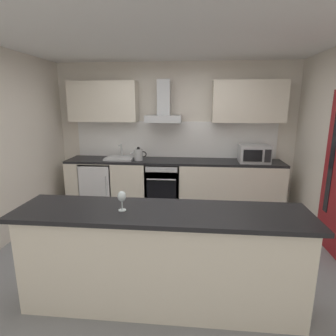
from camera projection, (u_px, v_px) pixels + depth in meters
The scene contains 14 objects.
ground at pixel (163, 257), 3.46m from camera, with size 5.32×4.94×0.02m, color gray.
ceiling at pixel (162, 32), 2.87m from camera, with size 5.32×4.94×0.02m, color white.
wall_back at pixel (175, 135), 5.13m from camera, with size 5.32×0.12×2.60m, color silver.
backsplash_tile at pixel (175, 139), 5.08m from camera, with size 3.67×0.02×0.66m, color white.
counter_back at pixel (173, 185), 4.96m from camera, with size 3.80×0.60×0.90m.
counter_island at pixel (161, 259), 2.53m from camera, with size 2.62×0.64×0.96m.
upper_cabinets at pixel (174, 102), 4.77m from camera, with size 3.75×0.32×0.70m.
oven at pixel (163, 184), 4.95m from camera, with size 0.60×0.62×0.80m.
refrigerator at pixel (100, 184), 5.07m from camera, with size 0.58×0.60×0.85m.
microwave at pixel (254, 154), 4.64m from camera, with size 0.50×0.38×0.30m.
sink at pixel (120, 158), 4.93m from camera, with size 0.50×0.40×0.26m.
kettle at pixel (139, 154), 4.83m from camera, with size 0.29×0.15×0.24m.
range_hood at pixel (164, 109), 4.77m from camera, with size 0.62×0.45×0.72m.
wine_glass at pixel (122, 197), 2.40m from camera, with size 0.08×0.08×0.18m.
Camera 1 is at (0.36, -3.10, 1.87)m, focal length 29.36 mm.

